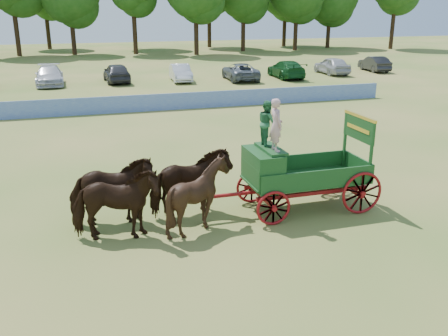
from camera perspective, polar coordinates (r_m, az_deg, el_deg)
The scene contains 8 objects.
ground at distance 16.85m, azimuth 16.13°, elevation -4.73°, with size 160.00×160.00×0.00m, color #9B7F46.
horse_lead_left at distance 14.22m, azimuth -12.35°, elevation -4.12°, with size 1.14×2.51×2.12m, color black.
horse_lead_right at distance 15.24m, azimuth -12.72°, elevation -2.61°, with size 1.14×2.51×2.12m, color black.
horse_wheel_left at distance 14.56m, azimuth -2.90°, elevation -3.16°, with size 1.71×1.93×2.12m, color black.
horse_wheel_right at distance 15.56m, azimuth -3.90°, elevation -1.75°, with size 1.14×2.51×2.12m, color black.
farm_dray at distance 15.81m, azimuth 7.07°, elevation 0.49°, with size 6.00×2.00×3.74m.
sponsor_banner at distance 32.39m, azimuth -2.78°, elevation 7.77°, with size 26.00×0.08×1.05m, color #2147B3.
parked_cars at distance 44.06m, azimuth -8.33°, elevation 10.68°, with size 48.34×7.34×1.64m.
Camera 1 is at (-8.82, -12.88, 6.34)m, focal length 40.00 mm.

